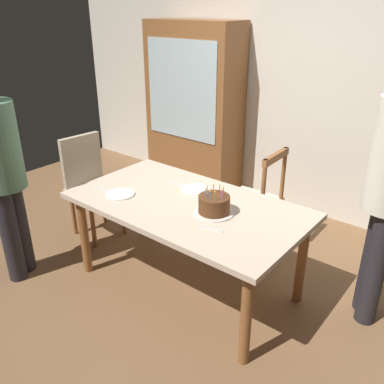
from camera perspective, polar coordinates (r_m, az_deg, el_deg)
The scene contains 13 objects.
ground at distance 3.38m, azimuth -0.68°, elevation -12.67°, with size 6.40×6.40×0.00m, color brown.
back_wall at distance 4.33m, azimuth 15.49°, elevation 13.93°, with size 6.40×0.10×2.60m, color silver.
dining_table at distance 3.03m, azimuth -0.74°, elevation -2.87°, with size 1.74×0.96×0.73m.
birthday_cake at distance 2.81m, azimuth 3.09°, elevation -1.85°, with size 0.28×0.28×0.20m.
plate_near_celebrant at distance 3.15m, azimuth -9.98°, elevation -0.30°, with size 0.22×0.22×0.01m, color white.
plate_far_side at distance 3.19m, azimuth 0.52°, elevation 0.38°, with size 0.22×0.22×0.01m, color white.
fork_near_celebrant at distance 3.26m, azimuth -12.06°, elevation 0.32°, with size 0.18×0.02×0.01m, color silver.
fork_far_side at distance 3.27m, azimuth -1.79°, elevation 1.00°, with size 0.18×0.02×0.01m, color silver.
fork_near_guest at distance 2.65m, azimuth 2.55°, elevation -5.09°, with size 0.18×0.02×0.01m, color silver.
chair_spindle_back at distance 3.65m, azimuth 8.61°, elevation -1.42°, with size 0.45×0.45×0.95m.
chair_upholstered at distance 3.97m, azimuth -14.01°, elevation 1.51°, with size 0.49×0.48×0.95m.
person_celebrant at distance 3.36m, azimuth -24.87°, elevation 2.72°, with size 0.32×0.32×1.62m.
china_cabinet at distance 4.76m, azimuth 0.27°, elevation 11.44°, with size 1.10×0.45×1.90m.
Camera 1 is at (1.71, -2.06, 2.05)m, focal length 38.34 mm.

